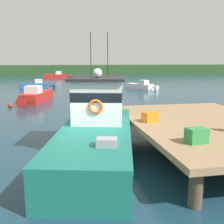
{
  "coord_description": "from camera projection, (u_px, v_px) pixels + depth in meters",
  "views": [
    {
      "loc": [
        -1.09,
        -10.01,
        3.67
      ],
      "look_at": [
        1.2,
        1.78,
        1.4
      ],
      "focal_mm": 44.17,
      "sensor_mm": 36.0,
      "label": 1
    }
  ],
  "objects": [
    {
      "name": "ground_plane",
      "position": [
        90.0,
        157.0,
        10.54
      ],
      "size": [
        200.0,
        200.0,
        0.0
      ],
      "primitive_type": "plane",
      "color": "#193847"
    },
    {
      "name": "moored_boat_outer_mooring",
      "position": [
        142.0,
        86.0,
        35.02
      ],
      "size": [
        3.38,
        4.37,
        1.18
      ],
      "color": "white",
      "rests_on": "ground"
    },
    {
      "name": "dock",
      "position": [
        207.0,
        125.0,
        11.24
      ],
      "size": [
        6.0,
        9.0,
        1.2
      ],
      "color": "#4C3D2D",
      "rests_on": "ground"
    },
    {
      "name": "far_shoreline",
      "position": [
        62.0,
        70.0,
        70.12
      ],
      "size": [
        120.0,
        8.0,
        2.4
      ],
      "primitive_type": "cube",
      "color": "#284723",
      "rests_on": "ground"
    },
    {
      "name": "moored_boat_off_the_point",
      "position": [
        57.0,
        76.0,
        55.64
      ],
      "size": [
        5.68,
        1.45,
        1.44
      ],
      "color": "red",
      "rests_on": "ground"
    },
    {
      "name": "crate_stack_near_edge",
      "position": [
        150.0,
        117.0,
        11.21
      ],
      "size": [
        0.7,
        0.6,
        0.4
      ],
      "primitive_type": "cube",
      "rotation": [
        0.0,
        0.0,
        0.3
      ],
      "color": "orange",
      "rests_on": "dock"
    },
    {
      "name": "moored_boat_far_right",
      "position": [
        36.0,
        85.0,
        36.44
      ],
      "size": [
        4.61,
        1.27,
        1.17
      ],
      "color": "#285184",
      "rests_on": "ground"
    },
    {
      "name": "mooring_buoy_spare_mooring",
      "position": [
        24.0,
        87.0,
        36.08
      ],
      "size": [
        0.49,
        0.49,
        0.49
      ],
      "primitive_type": "sphere",
      "color": "silver",
      "rests_on": "ground"
    },
    {
      "name": "moored_boat_mid_harbor",
      "position": [
        35.0,
        96.0,
        24.28
      ],
      "size": [
        2.77,
        5.96,
        1.49
      ],
      "color": "red",
      "rests_on": "ground"
    },
    {
      "name": "main_fishing_boat",
      "position": [
        97.0,
        129.0,
        10.74
      ],
      "size": [
        4.35,
        9.95,
        4.8
      ],
      "color": "#196B5B",
      "rests_on": "ground"
    },
    {
      "name": "crate_single_far",
      "position": [
        196.0,
        136.0,
        8.31
      ],
      "size": [
        0.65,
        0.52,
        0.46
      ],
      "primitive_type": "cube",
      "rotation": [
        0.0,
        0.0,
        0.14
      ],
      "color": "#2D8442",
      "rests_on": "dock"
    },
    {
      "name": "mooring_buoy_outer",
      "position": [
        10.0,
        105.0,
        21.56
      ],
      "size": [
        0.34,
        0.34,
        0.34
      ],
      "primitive_type": "sphere",
      "color": "red",
      "rests_on": "ground"
    }
  ]
}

